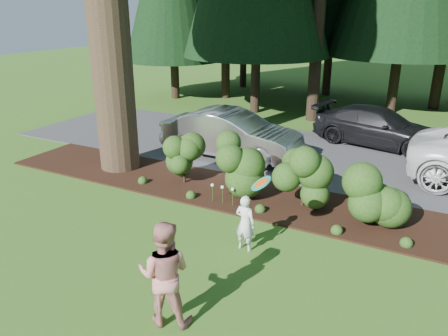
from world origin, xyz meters
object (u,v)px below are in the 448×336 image
child (245,223)px  adult (164,274)px  car_dark_suv (378,127)px  car_silver_wagon (231,134)px  frisbee (261,183)px

child → adult: size_ratio=0.69×
car_dark_suv → car_silver_wagon: bearing=141.6°
car_dark_suv → frisbee: frisbee is taller
car_silver_wagon → frisbee: frisbee is taller
frisbee → car_dark_suv: bearing=84.8°
car_silver_wagon → adult: 8.55m
adult → frisbee: (0.53, 2.65, 0.71)m
car_dark_suv → child: 9.22m
child → adult: adult is taller
child → adult: (-0.17, -2.69, 0.28)m
child → frisbee: frisbee is taller
car_silver_wagon → child: car_silver_wagon is taller
adult → car_silver_wagon: bearing=-89.9°
child → frisbee: 1.06m
car_dark_suv → child: size_ratio=3.82×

